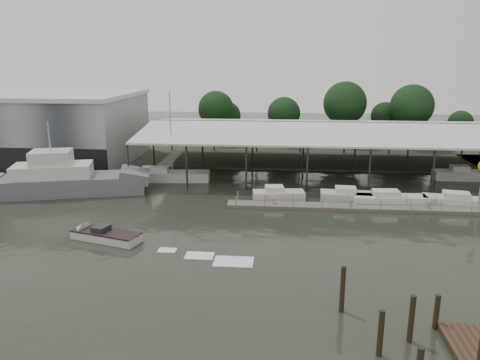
{
  "coord_description": "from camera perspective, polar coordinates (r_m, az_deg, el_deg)",
  "views": [
    {
      "loc": [
        6.64,
        -37.91,
        15.5
      ],
      "look_at": [
        2.18,
        11.64,
        2.5
      ],
      "focal_mm": 35.0,
      "sensor_mm": 36.0,
      "label": 1
    }
  ],
  "objects": [
    {
      "name": "ground",
      "position": [
        41.49,
        -4.48,
        -7.34
      ],
      "size": [
        200.0,
        200.0,
        0.0
      ],
      "primitive_type": "plane",
      "color": "#252A22",
      "rests_on": "ground"
    },
    {
      "name": "land_strip_far",
      "position": [
        81.65,
        0.38,
        3.77
      ],
      "size": [
        140.0,
        30.0,
        0.3
      ],
      "color": "#3B4030",
      "rests_on": "ground"
    },
    {
      "name": "storage_warehouse",
      "position": [
        76.86,
        -21.83,
        5.97
      ],
      "size": [
        24.5,
        20.5,
        10.5
      ],
      "color": "#959A9F",
      "rests_on": "ground"
    },
    {
      "name": "covered_boat_shed",
      "position": [
        67.37,
        14.02,
        6.22
      ],
      "size": [
        58.24,
        24.0,
        6.96
      ],
      "color": "silver",
      "rests_on": "ground"
    },
    {
      "name": "floating_dock",
      "position": [
        50.98,
        14.35,
        -3.29
      ],
      "size": [
        28.0,
        2.0,
        1.4
      ],
      "color": "#625E57",
      "rests_on": "ground"
    },
    {
      "name": "grey_trawler",
      "position": [
        58.57,
        -20.59,
        -0.06
      ],
      "size": [
        19.82,
        9.47,
        8.84
      ],
      "rotation": [
        0.0,
        0.0,
        0.26
      ],
      "color": "slate",
      "rests_on": "ground"
    },
    {
      "name": "white_sailboat",
      "position": [
        61.6,
        -8.89,
        0.5
      ],
      "size": [
        10.77,
        3.4,
        11.72
      ],
      "rotation": [
        0.0,
        0.0,
        0.08
      ],
      "color": "silver",
      "rests_on": "ground"
    },
    {
      "name": "speedboat_underway",
      "position": [
        43.27,
        -16.61,
        -6.43
      ],
      "size": [
        17.54,
        6.83,
        2.0
      ],
      "rotation": [
        0.0,
        0.0,
        2.85
      ],
      "color": "silver",
      "rests_on": "ground"
    },
    {
      "name": "moored_cruiser_0",
      "position": [
        52.64,
        4.65,
        -1.83
      ],
      "size": [
        5.97,
        2.93,
        1.7
      ],
      "rotation": [
        0.0,
        0.0,
        0.13
      ],
      "color": "silver",
      "rests_on": "ground"
    },
    {
      "name": "moored_cruiser_1",
      "position": [
        53.42,
        13.15,
        -1.93
      ],
      "size": [
        6.56,
        2.62,
        1.7
      ],
      "rotation": [
        0.0,
        0.0,
        -0.07
      ],
      "color": "silver",
      "rests_on": "ground"
    },
    {
      "name": "moored_cruiser_2",
      "position": [
        53.33,
        17.75,
        -2.28
      ],
      "size": [
        7.98,
        2.61,
        1.7
      ],
      "rotation": [
        0.0,
        0.0,
        0.05
      ],
      "color": "silver",
      "rests_on": "ground"
    },
    {
      "name": "moored_cruiser_3",
      "position": [
        55.33,
        25.19,
        -2.4
      ],
      "size": [
        7.92,
        3.62,
        1.7
      ],
      "rotation": [
        0.0,
        0.0,
        -0.19
      ],
      "color": "silver",
      "rests_on": "ground"
    },
    {
      "name": "mooring_pilings",
      "position": [
        28.1,
        19.66,
        -17.16
      ],
      "size": [
        6.16,
        8.2,
        3.66
      ],
      "color": "#2F2517",
      "rests_on": "ground"
    },
    {
      "name": "horizon_tree_line",
      "position": [
        87.32,
        14.81,
        8.21
      ],
      "size": [
        69.83,
        10.59,
        11.55
      ],
      "color": "#2F2015",
      "rests_on": "ground"
    }
  ]
}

